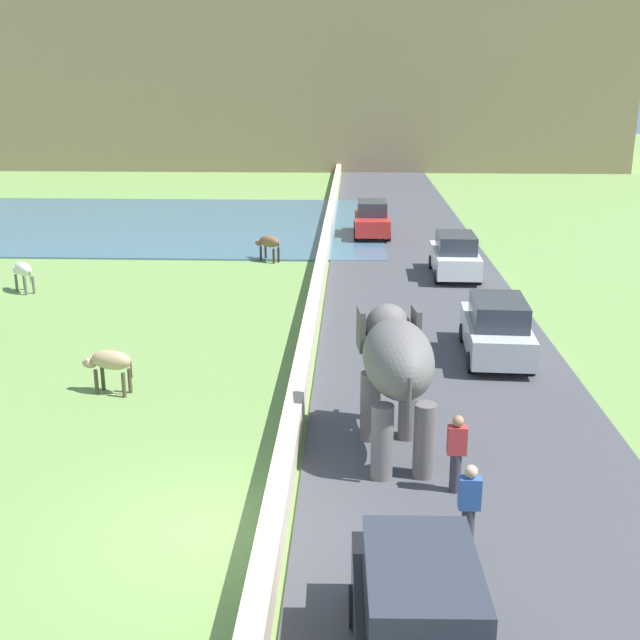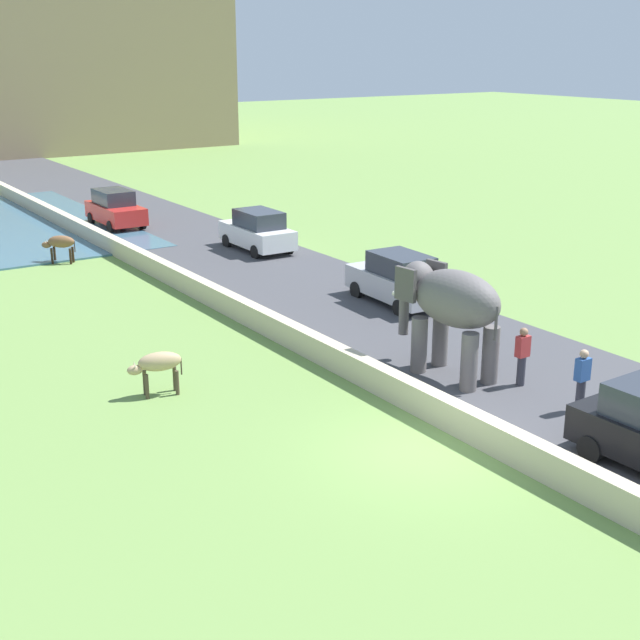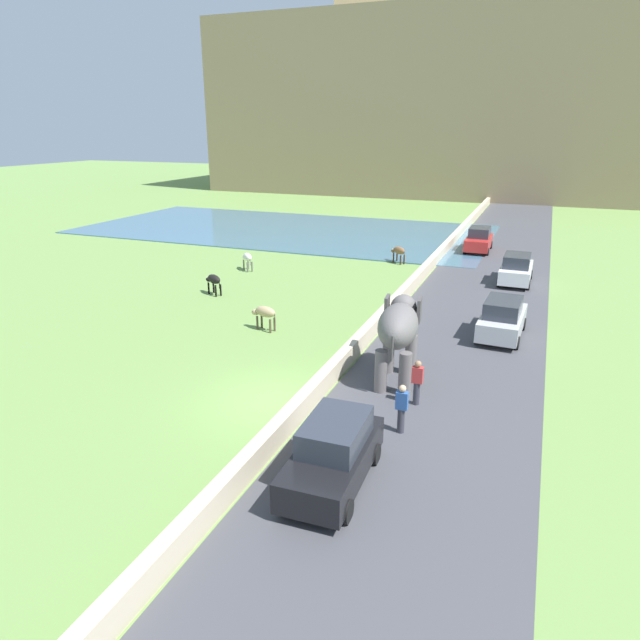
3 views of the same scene
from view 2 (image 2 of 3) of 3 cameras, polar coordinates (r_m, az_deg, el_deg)
name	(u,v)px [view 2 (image 2 of 3)]	position (r m, az deg, el deg)	size (l,w,h in m)	color
ground_plane	(425,450)	(19.55, 6.90, -8.48)	(220.00, 220.00, 0.00)	#6B8E47
road_surface	(214,250)	(38.09, -6.95, 4.55)	(7.00, 120.00, 0.06)	#424247
barrier_wall	(150,264)	(34.71, -11.07, 3.63)	(0.40, 110.00, 0.73)	beige
elephant	(450,304)	(23.12, 8.50, 1.03)	(1.70, 3.54, 2.99)	#605B5B
person_beside_elephant	(522,356)	(23.11, 13.11, -2.29)	(0.36, 0.22, 1.63)	#33333D
person_trailing	(582,379)	(21.87, 16.78, -3.74)	(0.36, 0.22, 1.63)	#33333D
car_white	(258,231)	(37.71, -4.11, 5.84)	(1.83, 4.02, 1.80)	white
car_red	(115,209)	(44.01, -13.27, 7.12)	(1.82, 4.01, 1.80)	red
car_silver	(398,279)	(29.88, 5.14, 2.69)	(1.95, 4.08, 1.80)	#B7B7BC
cow_tan	(158,364)	(22.41, -10.58, -2.85)	(1.42, 0.68, 1.15)	tan
cow_brown	(60,243)	(37.08, -16.66, 4.85)	(1.31, 1.11, 1.15)	brown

